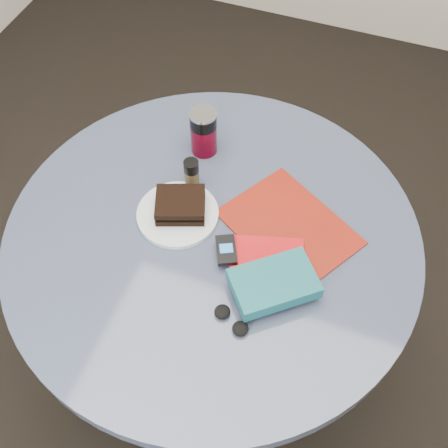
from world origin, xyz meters
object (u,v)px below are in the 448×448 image
(red_book, at_px, (267,258))
(magazine, at_px, (289,227))
(sandwich, at_px, (180,205))
(headphones, at_px, (231,320))
(table, at_px, (213,268))
(plate, at_px, (178,214))
(pepper_grinder, at_px, (192,174))
(mp3_player, at_px, (226,250))
(soda_can, at_px, (204,132))
(novel, at_px, (274,283))

(red_book, bearing_deg, magazine, 62.12)
(sandwich, bearing_deg, headphones, -47.12)
(table, relative_size, plate, 5.00)
(pepper_grinder, distance_m, mp3_player, 0.23)
(pepper_grinder, bearing_deg, soda_can, 97.82)
(plate, distance_m, pepper_grinder, 0.11)
(table, bearing_deg, headphones, -58.98)
(table, xyz_separation_m, soda_can, (-0.12, 0.25, 0.23))
(pepper_grinder, relative_size, red_book, 0.51)
(soda_can, relative_size, magazine, 0.43)
(table, bearing_deg, mp3_player, -42.93)
(sandwich, xyz_separation_m, soda_can, (-0.03, 0.22, 0.03))
(red_book, bearing_deg, plate, 151.87)
(novel, bearing_deg, plate, 117.17)
(magazine, bearing_deg, mp3_player, -100.91)
(plate, distance_m, magazine, 0.27)
(table, xyz_separation_m, headphones, (0.12, -0.20, 0.17))
(soda_can, distance_m, novel, 0.46)
(red_book, relative_size, mp3_player, 1.88)
(table, xyz_separation_m, plate, (-0.10, 0.02, 0.17))
(red_book, bearing_deg, sandwich, 149.41)
(table, xyz_separation_m, novel, (0.18, -0.10, 0.20))
(table, height_order, headphones, headphones)
(pepper_grinder, bearing_deg, magazine, -8.94)
(magazine, xyz_separation_m, novel, (0.02, -0.18, 0.03))
(sandwich, distance_m, soda_can, 0.22)
(table, bearing_deg, plate, 169.70)
(pepper_grinder, xyz_separation_m, headphones, (0.22, -0.32, -0.03))
(table, xyz_separation_m, sandwich, (-0.09, 0.03, 0.20))
(table, height_order, magazine, magazine)
(table, relative_size, soda_can, 7.63)
(soda_can, bearing_deg, headphones, -61.81)
(sandwich, height_order, pepper_grinder, pepper_grinder)
(soda_can, height_order, headphones, soda_can)
(red_book, bearing_deg, pepper_grinder, 131.76)
(magazine, height_order, mp3_player, mp3_player)
(plate, height_order, soda_can, soda_can)
(magazine, bearing_deg, soda_can, -179.62)
(red_book, relative_size, headphones, 1.74)
(red_book, bearing_deg, novel, -79.30)
(plate, height_order, headphones, headphones)
(soda_can, distance_m, magazine, 0.34)
(magazine, height_order, headphones, headphones)
(table, distance_m, mp3_player, 0.20)
(soda_can, bearing_deg, red_book, -46.19)
(plate, xyz_separation_m, sandwich, (0.00, 0.01, 0.03))
(sandwich, bearing_deg, table, -16.56)
(sandwich, distance_m, pepper_grinder, 0.09)
(table, bearing_deg, novel, -29.04)
(pepper_grinder, height_order, headphones, pepper_grinder)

